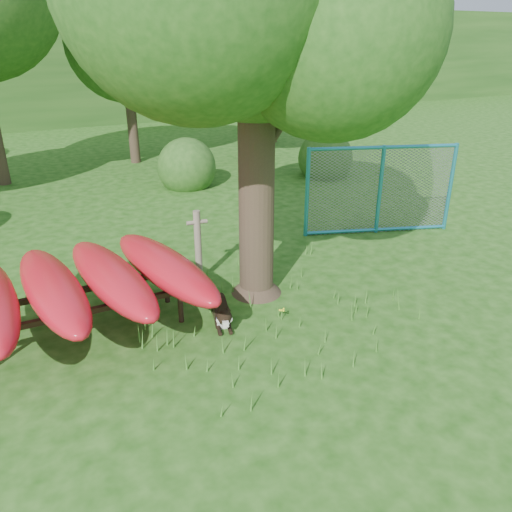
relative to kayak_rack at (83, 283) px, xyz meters
name	(u,v)px	position (x,y,z in m)	size (l,w,h in m)	color
ground	(282,348)	(2.44, -1.86, -0.85)	(80.00, 80.00, 0.00)	#18460E
wooden_post	(198,245)	(2.21, 0.81, -0.10)	(0.39, 0.15, 1.41)	#706454
kayak_rack	(83,283)	(0.00, 0.00, 0.00)	(3.61, 3.34, 1.11)	black
husky_dog	(222,314)	(1.94, -0.78, -0.69)	(0.50, 1.01, 0.47)	black
fence_section	(380,190)	(6.92, 1.24, 0.19)	(3.34, 1.33, 3.44)	teal
wildflower_clump	(282,311)	(2.85, -1.16, -0.68)	(0.10, 0.10, 0.21)	#427C28
bg_tree_c	(124,42)	(3.94, 11.14, 3.26)	(4.00, 4.00, 6.12)	#33261B
bg_tree_d	(242,10)	(7.44, 9.14, 4.23)	(4.80, 4.80, 7.50)	#33261B
bg_tree_e	(275,11)	(10.44, 12.14, 4.38)	(4.60, 4.60, 7.55)	#33261B
shrub_right	(324,176)	(8.94, 6.14, -0.85)	(1.80, 1.80, 1.80)	#244F19
shrub_mid	(188,186)	(4.44, 7.14, -0.85)	(1.80, 1.80, 1.80)	#244F19
wooded_hillside	(32,61)	(2.44, 26.14, 2.15)	(80.00, 12.00, 6.00)	#244F19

